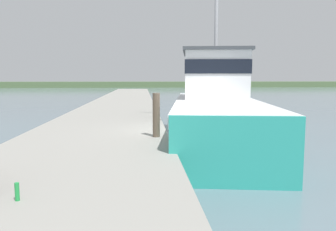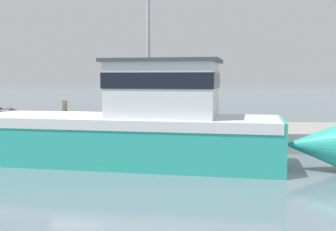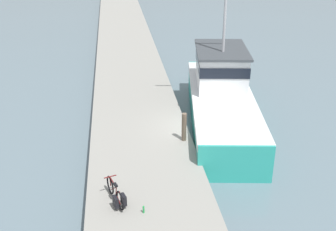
# 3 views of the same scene
# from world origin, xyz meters

# --- Properties ---
(ground_plane) EXTENTS (320.00, 320.00, 0.00)m
(ground_plane) POSITION_xyz_m (0.00, 0.00, 0.00)
(ground_plane) COLOR slate
(dock_pier) EXTENTS (4.44, 80.00, 0.80)m
(dock_pier) POSITION_xyz_m (-2.99, 0.00, 0.40)
(dock_pier) COLOR gray
(dock_pier) RESTS_ON ground_plane
(fishing_boat_main) EXTENTS (4.51, 12.81, 8.59)m
(fishing_boat_main) POSITION_xyz_m (1.38, 2.39, 1.37)
(fishing_boat_main) COLOR teal
(fishing_boat_main) RESTS_ON ground_plane
(mooring_post) EXTENTS (0.21, 0.21, 1.27)m
(mooring_post) POSITION_xyz_m (-1.14, -1.16, 1.43)
(mooring_post) COLOR brown
(mooring_post) RESTS_ON dock_pier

